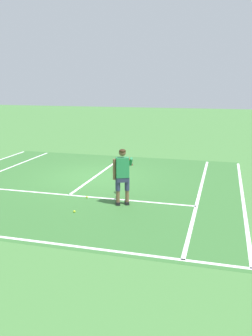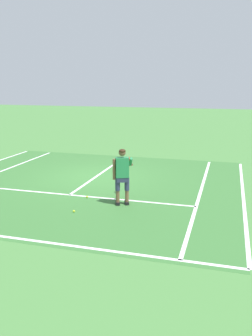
# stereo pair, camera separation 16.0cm
# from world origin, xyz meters

# --- Properties ---
(ground_plane) EXTENTS (80.00, 80.00, 0.00)m
(ground_plane) POSITION_xyz_m (0.00, 0.00, 0.00)
(ground_plane) COLOR #477F3D
(court_inner_surface) EXTENTS (10.98, 10.26, 0.00)m
(court_inner_surface) POSITION_xyz_m (0.00, -1.02, 0.00)
(court_inner_surface) COLOR #387033
(court_inner_surface) RESTS_ON ground
(line_baseline) EXTENTS (10.98, 0.10, 0.01)m
(line_baseline) POSITION_xyz_m (0.00, -5.95, 0.00)
(line_baseline) COLOR white
(line_baseline) RESTS_ON ground
(line_service) EXTENTS (8.23, 0.10, 0.01)m
(line_service) POSITION_xyz_m (0.00, -2.49, 0.00)
(line_service) COLOR white
(line_service) RESTS_ON ground
(line_centre_service) EXTENTS (0.10, 6.40, 0.01)m
(line_centre_service) POSITION_xyz_m (0.00, 0.71, 0.00)
(line_centre_service) COLOR white
(line_centre_service) RESTS_ON ground
(line_singles_right) EXTENTS (0.10, 9.86, 0.01)m
(line_singles_right) POSITION_xyz_m (4.12, -1.02, 0.00)
(line_singles_right) COLOR white
(line_singles_right) RESTS_ON ground
(line_doubles_right) EXTENTS (0.10, 9.86, 0.01)m
(line_doubles_right) POSITION_xyz_m (5.49, -1.02, 0.00)
(line_doubles_right) COLOR white
(line_doubles_right) RESTS_ON ground
(tennis_player) EXTENTS (0.57, 1.23, 1.71)m
(tennis_player) POSITION_xyz_m (1.94, -2.89, 0.99)
(tennis_player) COLOR black
(tennis_player) RESTS_ON ground
(tennis_ball_near_feet) EXTENTS (0.07, 0.07, 0.07)m
(tennis_ball_near_feet) POSITION_xyz_m (0.67, -2.61, 0.03)
(tennis_ball_near_feet) COLOR #CCE02D
(tennis_ball_near_feet) RESTS_ON ground
(tennis_ball_by_baseline) EXTENTS (0.07, 0.07, 0.07)m
(tennis_ball_by_baseline) POSITION_xyz_m (0.81, -3.94, 0.03)
(tennis_ball_by_baseline) COLOR #CCE02D
(tennis_ball_by_baseline) RESTS_ON ground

